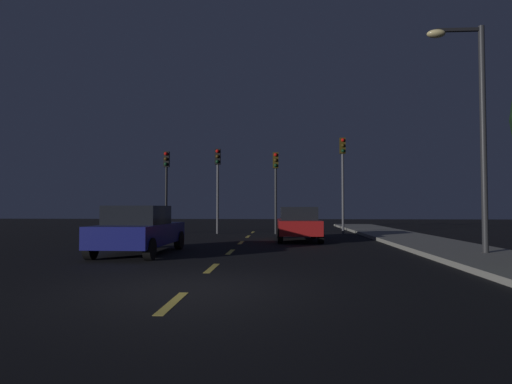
# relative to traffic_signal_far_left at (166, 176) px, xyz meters

# --- Properties ---
(ground_plane) EXTENTS (80.00, 80.00, 0.00)m
(ground_plane) POSITION_rel_traffic_signal_far_left_xyz_m (4.91, -9.19, -3.33)
(ground_plane) COLOR black
(sidewalk_curb_right) EXTENTS (3.00, 40.00, 0.15)m
(sidewalk_curb_right) POSITION_rel_traffic_signal_far_left_xyz_m (12.41, -9.19, -3.26)
(sidewalk_curb_right) COLOR gray
(sidewalk_curb_right) RESTS_ON ground_plane
(lane_stripe_nearest) EXTENTS (0.16, 1.60, 0.01)m
(lane_stripe_nearest) POSITION_rel_traffic_signal_far_left_xyz_m (4.91, -17.39, -3.33)
(lane_stripe_nearest) COLOR #EACC4C
(lane_stripe_nearest) RESTS_ON ground_plane
(lane_stripe_second) EXTENTS (0.16, 1.60, 0.01)m
(lane_stripe_second) POSITION_rel_traffic_signal_far_left_xyz_m (4.91, -13.59, -3.33)
(lane_stripe_second) COLOR #EACC4C
(lane_stripe_second) RESTS_ON ground_plane
(lane_stripe_third) EXTENTS (0.16, 1.60, 0.01)m
(lane_stripe_third) POSITION_rel_traffic_signal_far_left_xyz_m (4.91, -9.79, -3.33)
(lane_stripe_third) COLOR #EACC4C
(lane_stripe_third) RESTS_ON ground_plane
(lane_stripe_fourth) EXTENTS (0.16, 1.60, 0.01)m
(lane_stripe_fourth) POSITION_rel_traffic_signal_far_left_xyz_m (4.91, -5.99, -3.33)
(lane_stripe_fourth) COLOR #EACC4C
(lane_stripe_fourth) RESTS_ON ground_plane
(lane_stripe_fifth) EXTENTS (0.16, 1.60, 0.01)m
(lane_stripe_fifth) POSITION_rel_traffic_signal_far_left_xyz_m (4.91, -2.19, -3.33)
(lane_stripe_fifth) COLOR #EACC4C
(lane_stripe_fifth) RESTS_ON ground_plane
(lane_stripe_sixth) EXTENTS (0.16, 1.60, 0.01)m
(lane_stripe_sixth) POSITION_rel_traffic_signal_far_left_xyz_m (4.91, 1.61, -3.33)
(lane_stripe_sixth) COLOR #EACC4C
(lane_stripe_sixth) RESTS_ON ground_plane
(traffic_signal_far_left) EXTENTS (0.32, 0.38, 4.74)m
(traffic_signal_far_left) POSITION_rel_traffic_signal_far_left_xyz_m (0.00, 0.00, 0.00)
(traffic_signal_far_left) COLOR black
(traffic_signal_far_left) RESTS_ON ground_plane
(traffic_signal_center_left) EXTENTS (0.32, 0.38, 4.87)m
(traffic_signal_center_left) POSITION_rel_traffic_signal_far_left_xyz_m (2.99, 0.00, 0.08)
(traffic_signal_center_left) COLOR #4C4C51
(traffic_signal_center_left) RESTS_ON ground_plane
(traffic_signal_center_right) EXTENTS (0.32, 0.38, 4.63)m
(traffic_signal_center_right) POSITION_rel_traffic_signal_far_left_xyz_m (6.31, -0.00, -0.07)
(traffic_signal_center_right) COLOR #2D2D30
(traffic_signal_center_right) RESTS_ON ground_plane
(traffic_signal_far_right) EXTENTS (0.32, 0.38, 5.43)m
(traffic_signal_far_right) POSITION_rel_traffic_signal_far_left_xyz_m (10.09, 0.00, 0.44)
(traffic_signal_far_right) COLOR #4C4C51
(traffic_signal_far_right) RESTS_ON ground_plane
(car_stopped_ahead) EXTENTS (1.97, 4.18, 1.52)m
(car_stopped_ahead) POSITION_rel_traffic_signal_far_left_xyz_m (7.38, -4.81, -2.56)
(car_stopped_ahead) COLOR #B21919
(car_stopped_ahead) RESTS_ON ground_plane
(car_adjacent_lane) EXTENTS (2.00, 4.40, 1.55)m
(car_adjacent_lane) POSITION_rel_traffic_signal_far_left_xyz_m (2.06, -10.60, -2.55)
(car_adjacent_lane) COLOR navy
(car_adjacent_lane) RESTS_ON ground_plane
(street_lamp_right) EXTENTS (1.71, 0.36, 7.02)m
(street_lamp_right) POSITION_rel_traffic_signal_far_left_xyz_m (12.45, -10.94, 0.89)
(street_lamp_right) COLOR #2D2D30
(street_lamp_right) RESTS_ON ground_plane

